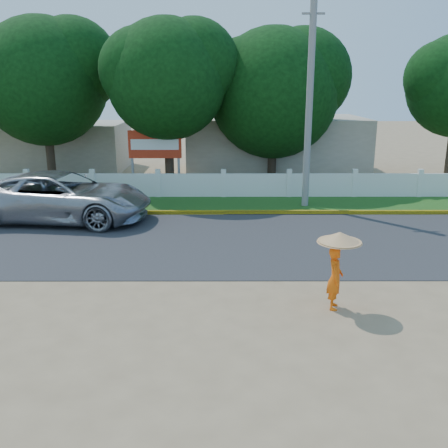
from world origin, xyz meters
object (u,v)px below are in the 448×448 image
Objects in this scene: monk_with_parasol at (337,259)px; vehicle at (62,197)px; billboard at (155,148)px; utility_pole at (309,105)px.

vehicle is at bearing 138.33° from monk_with_parasol.
billboard is (-5.81, 12.92, 0.93)m from monk_with_parasol.
vehicle is (-9.61, -2.33, -3.31)m from utility_pole.
utility_pole is 7.59m from billboard.
utility_pole is at bearing 84.86° from monk_with_parasol.
monk_with_parasol is 14.19m from billboard.
vehicle is 2.26× the size of billboard.
vehicle is at bearing -119.25° from billboard.
utility_pole is 4.58× the size of monk_with_parasol.
monk_with_parasol is at bearing -95.14° from utility_pole.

